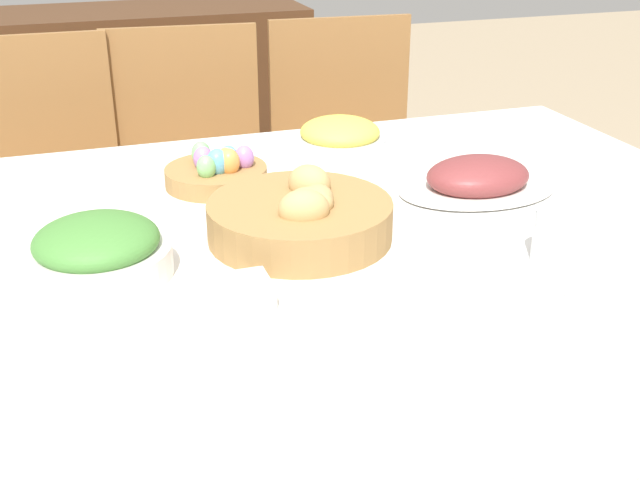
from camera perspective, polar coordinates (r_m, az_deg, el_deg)
dining_table at (r=1.49m, az=-1.13°, el=-13.52°), size 1.65×1.19×0.76m
chair_far_left at (r=2.22m, az=-19.03°, el=2.19°), size 0.43×0.43×0.93m
chair_far_right at (r=2.35m, az=2.19°, el=4.83°), size 0.45×0.45×0.93m
chair_far_center at (r=2.24m, az=-9.06°, el=3.49°), size 0.46×0.46×0.93m
sideboard at (r=3.04m, az=-12.18°, el=7.59°), size 1.15×0.44×0.88m
bread_basket at (r=1.28m, az=-1.33°, el=1.66°), size 0.30×0.30×0.10m
egg_basket at (r=1.52m, az=-7.32°, el=4.85°), size 0.19×0.19×0.08m
ham_platter at (r=1.51m, az=11.14°, el=4.28°), size 0.30×0.21×0.07m
green_salad_bowl at (r=1.20m, az=-15.52°, el=-0.76°), size 0.21×0.21×0.09m
pineapple_bowl at (r=1.65m, az=1.42°, el=7.08°), size 0.19×0.19×0.09m
dinner_plate at (r=1.01m, az=11.01°, el=-7.52°), size 0.28×0.28×0.01m
fork at (r=0.95m, az=2.22°, el=-9.45°), size 0.02×0.17×0.00m
knife at (r=1.10m, az=18.56°, el=-5.92°), size 0.02×0.17×0.00m
spoon at (r=1.11m, az=19.81°, el=-5.63°), size 0.02×0.17×0.00m
drinking_cup at (r=1.25m, az=16.35°, el=0.26°), size 0.06×0.06×0.08m
butter_dish at (r=1.10m, az=-6.60°, el=-3.82°), size 0.12×0.07×0.03m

